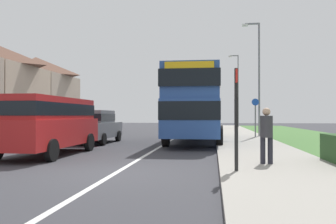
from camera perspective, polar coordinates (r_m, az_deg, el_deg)
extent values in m
plane|color=#38383D|center=(9.07, -8.54, -9.80)|extent=(120.00, 120.00, 0.00)
cube|color=silver|center=(16.85, -1.06, -5.51)|extent=(0.14, 60.00, 0.01)
cube|color=#9E998E|center=(14.78, 14.18, -5.97)|extent=(3.20, 68.00, 0.12)
cube|color=#284C93|center=(19.17, 4.45, -0.96)|extent=(2.50, 10.04, 1.65)
cube|color=#284C93|center=(19.23, 4.45, 3.82)|extent=(2.45, 9.84, 1.55)
cube|color=black|center=(19.17, 4.45, 0.03)|extent=(2.53, 10.09, 0.76)
cube|color=black|center=(19.24, 4.45, 4.05)|extent=(2.53, 10.09, 0.72)
cube|color=gold|center=(14.35, 3.45, 7.31)|extent=(2.00, 0.08, 0.44)
cylinder|color=black|center=(22.39, 1.65, -3.01)|extent=(0.30, 1.00, 1.00)
cylinder|color=black|center=(22.29, 8.07, -3.02)|extent=(0.30, 1.00, 1.00)
cylinder|color=black|center=(16.56, -0.36, -3.88)|extent=(0.30, 1.00, 1.00)
cylinder|color=black|center=(16.42, 8.34, -3.90)|extent=(0.30, 1.00, 1.00)
cube|color=#B21E1E|center=(13.62, -18.86, -3.13)|extent=(1.95, 5.46, 0.96)
cube|color=#B21E1E|center=(13.61, -18.85, 0.54)|extent=(1.72, 5.02, 0.79)
cube|color=black|center=(13.61, -18.85, 0.38)|extent=(1.75, 5.07, 0.44)
cylinder|color=black|center=(15.59, -19.28, -4.57)|extent=(0.20, 0.72, 0.72)
cylinder|color=black|center=(14.83, -12.64, -4.79)|extent=(0.20, 0.72, 0.72)
cylinder|color=black|center=(11.72, -18.32, -5.91)|extent=(0.20, 0.72, 0.72)
cube|color=slate|center=(18.97, -11.71, -2.87)|extent=(1.78, 4.42, 0.78)
cube|color=slate|center=(18.74, -11.93, -0.73)|extent=(1.56, 2.43, 0.64)
cube|color=black|center=(18.74, -11.93, -0.83)|extent=(1.60, 2.46, 0.36)
cylinder|color=black|center=(20.57, -12.76, -3.78)|extent=(0.20, 0.60, 0.60)
cylinder|color=black|center=(20.04, -8.07, -3.87)|extent=(0.20, 0.60, 0.60)
cylinder|color=black|center=(18.02, -15.76, -4.22)|extent=(0.20, 0.60, 0.60)
cylinder|color=black|center=(17.42, -10.47, -4.36)|extent=(0.20, 0.60, 0.60)
cylinder|color=#23232D|center=(10.15, 15.10, -6.38)|extent=(0.14, 0.14, 0.85)
cylinder|color=#23232D|center=(10.18, 16.22, -6.36)|extent=(0.14, 0.14, 0.85)
cylinder|color=#333338|center=(10.12, 15.65, -2.28)|extent=(0.34, 0.34, 0.60)
sphere|color=tan|center=(10.11, 15.64, 0.04)|extent=(0.22, 0.22, 0.22)
cylinder|color=black|center=(8.65, 11.00, -1.59)|extent=(0.09, 0.09, 2.60)
cube|color=red|center=(8.70, 10.99, 5.67)|extent=(0.04, 0.44, 0.32)
cube|color=black|center=(8.67, 10.99, 0.06)|extent=(0.06, 0.52, 0.68)
cylinder|color=slate|center=(22.75, 13.96, -1.57)|extent=(0.08, 0.08, 2.10)
cylinder|color=blue|center=(22.77, 13.95, 1.57)|extent=(0.44, 0.03, 0.44)
cylinder|color=slate|center=(23.67, 14.54, 4.99)|extent=(0.12, 0.12, 7.49)
cube|color=slate|center=(24.26, 13.43, 13.72)|extent=(0.90, 0.10, 0.10)
cube|color=silver|center=(24.20, 12.34, 13.58)|extent=(0.36, 0.20, 0.14)
cylinder|color=slate|center=(40.96, 11.28, 3.25)|extent=(0.12, 0.12, 8.34)
cube|color=slate|center=(41.41, 10.64, 8.95)|extent=(0.90, 0.10, 0.10)
cube|color=silver|center=(41.37, 10.01, 8.86)|extent=(0.36, 0.20, 0.14)
cube|color=tan|center=(36.27, -20.65, 1.34)|extent=(6.38, 6.62, 5.28)
pyramid|color=brown|center=(36.56, -20.63, 6.91)|extent=(6.38, 6.62, 1.82)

